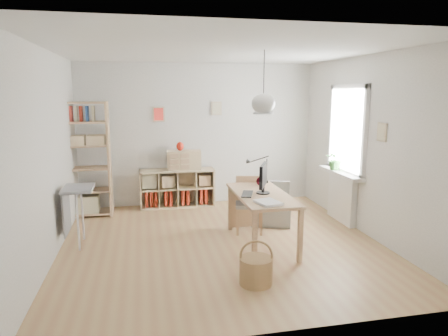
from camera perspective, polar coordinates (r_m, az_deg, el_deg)
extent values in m
plane|color=#A88654|center=(5.88, -0.37, -10.69)|extent=(4.50, 4.50, 0.00)
plane|color=white|center=(7.73, -3.66, 4.78)|extent=(4.50, 0.00, 4.50)
plane|color=white|center=(3.39, 7.08, -2.88)|extent=(4.50, 0.00, 4.50)
plane|color=white|center=(5.55, -23.81, 1.58)|extent=(0.00, 4.50, 4.50)
plane|color=white|center=(6.36, 19.93, 2.89)|extent=(0.00, 4.50, 4.50)
plane|color=white|center=(5.50, -0.40, 16.51)|extent=(4.50, 4.50, 0.00)
cylinder|color=black|center=(5.47, 5.72, 12.92)|extent=(0.01, 0.01, 0.68)
ellipsoid|color=white|center=(5.47, 5.65, 9.15)|extent=(0.32, 0.32, 0.27)
cube|color=white|center=(6.85, 17.32, 5.24)|extent=(0.03, 1.00, 1.30)
cube|color=white|center=(6.37, 19.46, 4.74)|extent=(0.06, 0.08, 1.46)
cube|color=white|center=(7.31, 15.11, 5.67)|extent=(0.06, 0.08, 1.46)
cube|color=white|center=(6.81, 17.46, 11.02)|extent=(0.06, 1.16, 0.08)
cube|color=white|center=(6.93, 16.82, -0.44)|extent=(0.06, 1.16, 0.08)
cube|color=white|center=(7.02, 16.48, -4.14)|extent=(0.10, 0.80, 0.80)
cube|color=white|center=(6.90, 16.30, -0.71)|extent=(0.22, 1.20, 0.06)
cube|color=tan|center=(5.64, 5.42, -3.85)|extent=(0.70, 1.50, 0.04)
cube|color=tan|center=(5.03, 4.39, -10.13)|extent=(0.06, 0.06, 0.71)
cube|color=tan|center=(6.32, 0.88, -5.74)|extent=(0.06, 0.06, 0.71)
cube|color=tan|center=(5.22, 10.82, -9.51)|extent=(0.06, 0.06, 0.71)
cube|color=tan|center=(6.47, 6.09, -5.41)|extent=(0.06, 0.06, 0.71)
cube|color=beige|center=(7.73, -6.64, -5.36)|extent=(1.40, 0.38, 0.03)
cube|color=beige|center=(7.57, -6.75, -0.34)|extent=(1.40, 0.38, 0.03)
cube|color=beige|center=(7.62, -11.84, -3.08)|extent=(0.03, 0.38, 0.72)
cube|color=beige|center=(7.73, -1.63, -2.66)|extent=(0.03, 0.38, 0.72)
cube|color=beige|center=(7.82, -6.81, -2.57)|extent=(1.40, 0.02, 0.72)
cube|color=maroon|center=(7.68, -11.01, -4.25)|extent=(0.06, 0.26, 0.30)
cube|color=maroon|center=(7.68, -10.33, -4.22)|extent=(0.05, 0.26, 0.30)
cube|color=maroon|center=(7.68, -9.74, -4.20)|extent=(0.05, 0.26, 0.30)
cube|color=maroon|center=(7.69, -8.32, -4.14)|extent=(0.05, 0.26, 0.30)
cube|color=maroon|center=(7.70, -7.65, -4.11)|extent=(0.05, 0.26, 0.30)
cube|color=maroon|center=(7.71, -5.94, -4.04)|extent=(0.06, 0.26, 0.30)
cube|color=maroon|center=(7.72, -5.28, -4.01)|extent=(0.06, 0.26, 0.30)
cube|color=maroon|center=(7.75, -3.36, -3.92)|extent=(0.06, 0.26, 0.30)
cube|color=maroon|center=(7.77, -2.70, -3.89)|extent=(0.05, 0.26, 0.30)
cube|color=tan|center=(7.38, -21.97, 1.00)|extent=(0.04, 0.38, 2.00)
cube|color=tan|center=(7.28, -16.08, 1.23)|extent=(0.04, 0.38, 2.00)
cube|color=tan|center=(7.53, -18.61, -6.03)|extent=(0.76, 0.38, 0.03)
cube|color=tan|center=(7.43, -18.79, -3.07)|extent=(0.76, 0.38, 0.03)
cube|color=tan|center=(7.35, -18.98, -0.04)|extent=(0.76, 0.38, 0.03)
cube|color=tan|center=(7.29, -19.17, 3.06)|extent=(0.76, 0.38, 0.03)
cube|color=tan|center=(7.25, -19.36, 6.19)|extent=(0.76, 0.38, 0.03)
cube|color=tan|center=(7.23, -19.52, 8.79)|extent=(0.76, 0.38, 0.03)
cube|color=#274F91|center=(7.28, -21.63, 7.21)|extent=(0.04, 0.18, 0.26)
cube|color=maroon|center=(7.27, -21.00, 7.24)|extent=(0.04, 0.18, 0.26)
cube|color=beige|center=(7.26, -20.38, 7.28)|extent=(0.04, 0.18, 0.26)
cube|color=maroon|center=(7.25, -19.75, 7.31)|extent=(0.04, 0.18, 0.26)
cube|color=#274F91|center=(7.23, -18.96, 7.36)|extent=(0.04, 0.18, 0.26)
cube|color=beige|center=(7.22, -18.16, 7.40)|extent=(0.04, 0.18, 0.26)
cube|color=gray|center=(5.94, -20.10, -2.75)|extent=(0.40, 0.55, 0.04)
cylinder|color=white|center=(5.83, -20.14, -7.26)|extent=(0.03, 0.03, 0.82)
cylinder|color=white|center=(6.25, -19.57, -6.04)|extent=(0.03, 0.03, 0.82)
cube|color=gray|center=(6.05, -21.59, -5.84)|extent=(0.02, 0.50, 0.62)
cube|color=gray|center=(6.22, 3.62, -5.16)|extent=(0.50, 0.50, 0.06)
cube|color=tan|center=(6.12, 1.97, -7.75)|extent=(0.04, 0.04, 0.42)
cube|color=tan|center=(6.46, 1.94, -6.75)|extent=(0.04, 0.04, 0.42)
cube|color=tan|center=(6.13, 5.33, -7.75)|extent=(0.04, 0.04, 0.42)
cube|color=tan|center=(6.47, 5.12, -6.75)|extent=(0.04, 0.04, 0.42)
cube|color=tan|center=(6.35, 3.58, -2.80)|extent=(0.41, 0.13, 0.38)
cylinder|color=#9A7C45|center=(4.68, 4.58, -14.45)|extent=(0.38, 0.38, 0.31)
torus|color=#9A7C45|center=(4.61, 4.62, -12.45)|extent=(0.38, 0.11, 0.38)
cube|color=#B7B7B3|center=(6.73, 6.64, -7.86)|extent=(0.74, 0.61, 0.02)
cube|color=#B7B7B3|center=(6.68, 4.03, -6.56)|extent=(0.16, 0.42, 0.33)
cube|color=#B7B7B3|center=(6.69, 9.31, -6.66)|extent=(0.16, 0.42, 0.33)
cube|color=#B7B7B3|center=(6.48, 6.68, -7.16)|extent=(0.61, 0.22, 0.33)
cube|color=#B7B7B3|center=(6.88, 6.66, -6.11)|extent=(0.61, 0.22, 0.33)
cube|color=#B7B7B3|center=(6.98, 6.71, -3.27)|extent=(0.67, 0.40, 0.41)
sphere|color=gold|center=(6.60, 5.35, -6.13)|extent=(0.14, 0.14, 0.14)
sphere|color=#166B9C|center=(6.71, 7.62, -5.88)|extent=(0.14, 0.14, 0.14)
sphere|color=#DA421B|center=(6.64, 6.50, -6.04)|extent=(0.14, 0.14, 0.14)
sphere|color=#31883D|center=(6.58, 8.22, -6.24)|extent=(0.14, 0.14, 0.14)
cylinder|color=black|center=(5.65, 5.59, -3.54)|extent=(0.19, 0.19, 0.02)
cylinder|color=black|center=(5.64, 5.60, -3.02)|extent=(0.04, 0.04, 0.09)
cube|color=black|center=(5.59, 5.64, -1.02)|extent=(0.24, 0.46, 0.32)
cube|color=black|center=(5.56, 3.34, -3.73)|extent=(0.25, 0.40, 0.02)
cylinder|color=black|center=(6.30, 6.09, -1.97)|extent=(0.05, 0.05, 0.04)
cylinder|color=black|center=(6.26, 6.12, -0.34)|extent=(0.01, 0.01, 0.37)
cone|color=black|center=(6.07, 3.59, 0.93)|extent=(0.09, 0.06, 0.09)
sphere|color=#450910|center=(6.10, 5.26, -1.90)|extent=(0.14, 0.14, 0.14)
cube|color=white|center=(5.14, 6.31, -4.92)|extent=(0.34, 0.38, 0.03)
cube|color=beige|center=(7.55, -5.71, 1.15)|extent=(0.65, 0.34, 0.36)
ellipsoid|color=maroon|center=(7.51, -6.30, 3.10)|extent=(0.14, 0.14, 0.17)
imported|color=#306D29|center=(7.01, 15.59, 1.22)|extent=(0.41, 0.38, 0.36)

